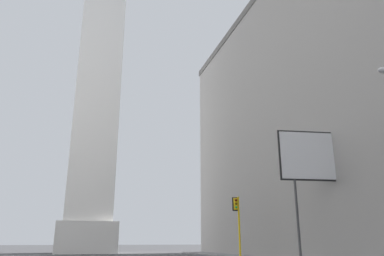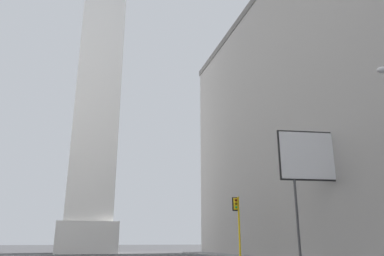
# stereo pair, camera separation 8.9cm
# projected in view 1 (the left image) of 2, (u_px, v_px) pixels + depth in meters

# --- Properties ---
(building_right) EXTENTS (21.38, 53.05, 30.17)m
(building_right) POSITION_uv_depth(u_px,v_px,m) (370.00, 109.00, 39.80)
(building_right) COLOR gray
(building_right) RESTS_ON ground_plane
(obelisk) EXTENTS (8.39, 8.39, 78.62)m
(obelisk) POSITION_uv_depth(u_px,v_px,m) (103.00, 20.00, 64.59)
(obelisk) COLOR silver
(obelisk) RESTS_ON ground_plane
(traffic_light_mid_right) EXTENTS (0.76, 0.53, 5.81)m
(traffic_light_mid_right) POSITION_uv_depth(u_px,v_px,m) (238.00, 217.00, 36.03)
(traffic_light_mid_right) COLOR yellow
(traffic_light_mid_right) RESTS_ON ground_plane
(billboard_sign) EXTENTS (6.58, 1.20, 9.75)m
(billboard_sign) POSITION_uv_depth(u_px,v_px,m) (321.00, 159.00, 28.38)
(billboard_sign) COLOR #3F3F42
(billboard_sign) RESTS_ON ground_plane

